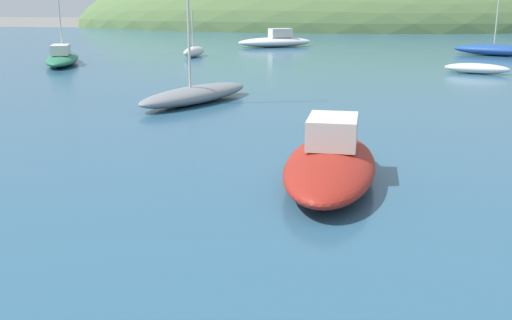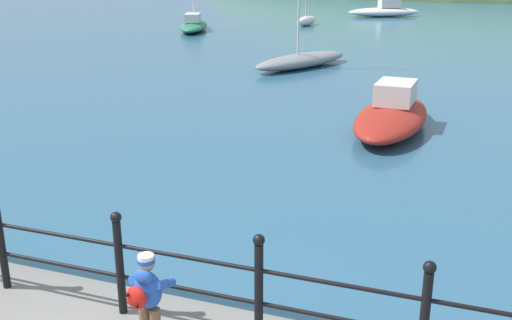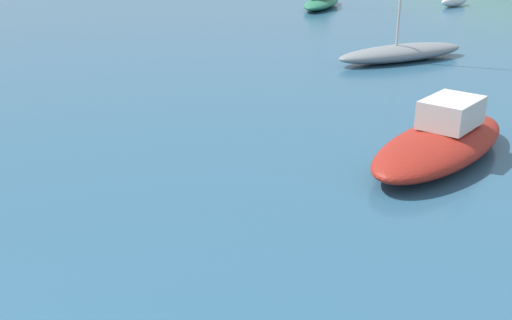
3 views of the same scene
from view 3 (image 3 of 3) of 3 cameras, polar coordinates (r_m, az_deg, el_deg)
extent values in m
ellipsoid|color=#287551|center=(30.95, 6.28, 14.66)|extent=(2.91, 5.20, 0.49)
ellipsoid|color=gray|center=(18.85, 13.71, 9.89)|extent=(2.98, 4.58, 0.49)
ellipsoid|color=maroon|center=(10.87, 17.15, 1.40)|extent=(1.61, 4.14, 0.54)
cube|color=silver|center=(10.98, 18.09, 4.34)|extent=(0.85, 1.18, 0.49)
ellipsoid|color=silver|center=(32.90, 18.38, 14.18)|extent=(0.95, 2.32, 0.53)
camera|label=1|loc=(3.37, -46.78, -1.10)|focal=42.00mm
camera|label=2|loc=(4.01, -111.13, -11.10)|focal=42.00mm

